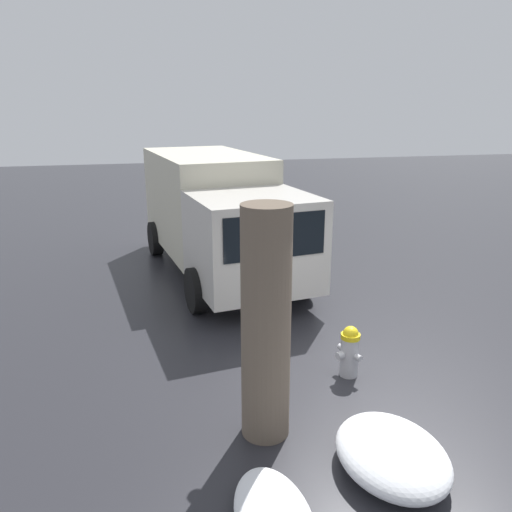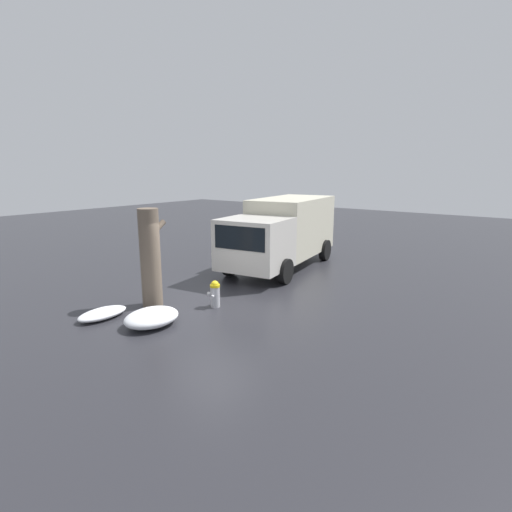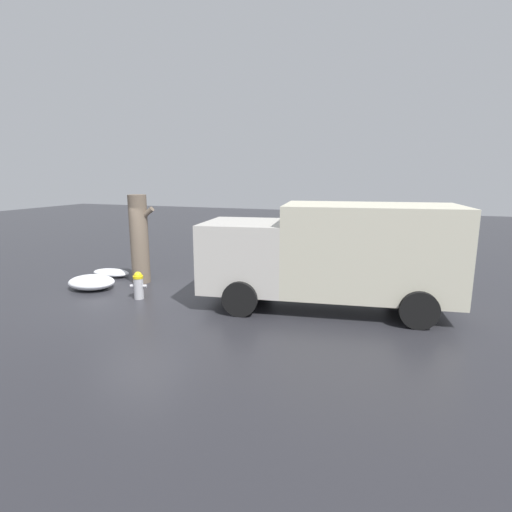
% 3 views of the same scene
% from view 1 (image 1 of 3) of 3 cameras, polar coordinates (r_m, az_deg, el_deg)
% --- Properties ---
extents(ground_plane, '(60.00, 60.00, 0.00)m').
position_cam_1_polar(ground_plane, '(7.89, 10.50, -13.20)').
color(ground_plane, '#28282D').
extents(fire_hydrant, '(0.48, 0.39, 0.80)m').
position_cam_1_polar(fire_hydrant, '(7.70, 10.64, -10.57)').
color(fire_hydrant, '#B7B7BC').
rests_on(fire_hydrant, ground_plane).
extents(tree_trunk, '(0.90, 0.59, 2.89)m').
position_cam_1_polar(tree_trunk, '(5.89, 1.13, -7.80)').
color(tree_trunk, '#6B5B4C').
rests_on(tree_trunk, ground_plane).
extents(delivery_truck, '(6.81, 3.29, 2.77)m').
position_cam_1_polar(delivery_truck, '(11.92, -4.49, 5.18)').
color(delivery_truck, beige).
rests_on(delivery_truck, ground_plane).
extents(snow_pile_curbside, '(1.49, 1.19, 0.42)m').
position_cam_1_polar(snow_pile_curbside, '(6.14, 15.26, -21.01)').
color(snow_pile_curbside, white).
rests_on(snow_pile_curbside, ground_plane).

